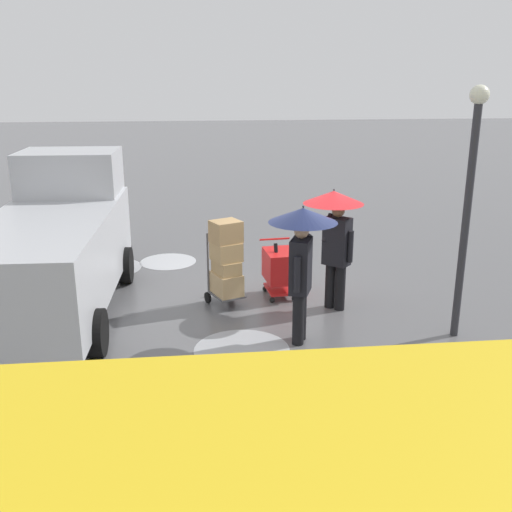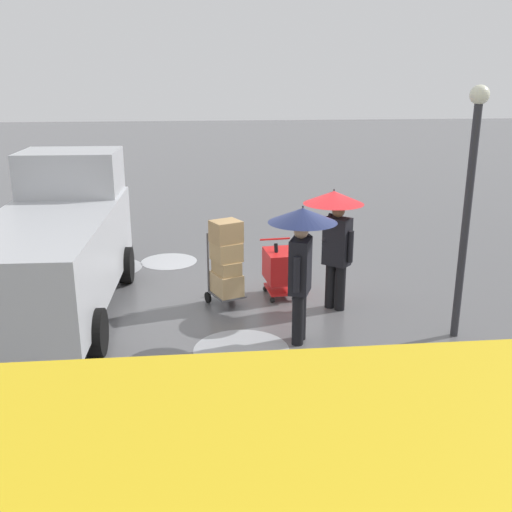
% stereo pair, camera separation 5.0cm
% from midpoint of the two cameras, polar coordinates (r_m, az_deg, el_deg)
% --- Properties ---
extents(ground_plane, '(90.00, 90.00, 0.00)m').
position_cam_midpoint_polar(ground_plane, '(10.61, 2.42, -5.00)').
color(ground_plane, '#5B5B5E').
extents(slush_patch_under_van, '(1.46, 1.46, 0.01)m').
position_cam_midpoint_polar(slush_patch_under_van, '(9.05, -1.54, -9.02)').
color(slush_patch_under_van, '#999BA0').
rests_on(slush_patch_under_van, ground).
extents(slush_patch_mid_street, '(1.24, 1.24, 0.01)m').
position_cam_midpoint_polar(slush_patch_mid_street, '(13.30, -8.59, -0.52)').
color(slush_patch_mid_street, silver).
rests_on(slush_patch_mid_street, ground).
extents(slush_patch_far_side, '(1.51, 1.51, 0.01)m').
position_cam_midpoint_polar(slush_patch_far_side, '(13.13, -14.40, -1.12)').
color(slush_patch_far_side, '#ADAFB5').
rests_on(slush_patch_far_side, ground).
extents(cargo_van_parked_right, '(2.32, 5.40, 2.60)m').
position_cam_midpoint_polar(cargo_van_parked_right, '(10.72, -19.03, 0.97)').
color(cargo_van_parked_right, '#B7BABF').
rests_on(cargo_van_parked_right, ground).
extents(shopping_cart_vendor, '(0.62, 0.87, 1.04)m').
position_cam_midpoint_polar(shopping_cart_vendor, '(10.95, 2.16, -1.10)').
color(shopping_cart_vendor, red).
rests_on(shopping_cart_vendor, ground).
extents(hand_dolly_boxes, '(0.74, 0.84, 1.57)m').
position_cam_midpoint_polar(hand_dolly_boxes, '(10.42, -3.04, -0.46)').
color(hand_dolly_boxes, '#515156').
rests_on(hand_dolly_boxes, ground).
extents(pedestrian_pink_side, '(1.04, 1.04, 2.15)m').
position_cam_midpoint_polar(pedestrian_pink_side, '(10.21, 7.53, 3.26)').
color(pedestrian_pink_side, black).
rests_on(pedestrian_pink_side, ground).
extents(pedestrian_black_side, '(1.04, 1.04, 2.15)m').
position_cam_midpoint_polar(pedestrian_black_side, '(8.84, 4.29, 1.27)').
color(pedestrian_black_side, black).
rests_on(pedestrian_black_side, ground).
extents(street_lamp, '(0.28, 0.28, 3.86)m').
position_cam_midpoint_polar(street_lamp, '(9.35, 19.78, 6.14)').
color(street_lamp, '#2D2D33').
rests_on(street_lamp, ground).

